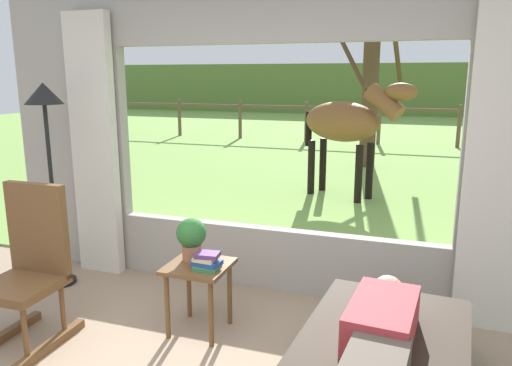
{
  "coord_description": "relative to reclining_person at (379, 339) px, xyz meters",
  "views": [
    {
      "loc": [
        1.19,
        -1.64,
        1.85
      ],
      "look_at": [
        0.0,
        1.8,
        1.05
      ],
      "focal_mm": 34.41,
      "sensor_mm": 36.0,
      "label": 1
    }
  ],
  "objects": [
    {
      "name": "side_table",
      "position": [
        -1.33,
        0.63,
        -0.1
      ],
      "size": [
        0.44,
        0.44,
        0.52
      ],
      "color": "brown",
      "rests_on": "ground_plane"
    },
    {
      "name": "floor_lamp_left",
      "position": [
        -2.9,
        0.99,
        0.92
      ],
      "size": [
        0.32,
        0.32,
        1.79
      ],
      "color": "black",
      "rests_on": "ground_plane"
    },
    {
      "name": "distant_hill_ridge",
      "position": [
        -1.04,
        22.27,
        0.68
      ],
      "size": [
        36.0,
        2.0,
        2.4
      ],
      "primitive_type": "cube",
      "color": "olive",
      "rests_on": "ground_plane"
    },
    {
      "name": "reclining_person",
      "position": [
        0.0,
        0.0,
        0.0
      ],
      "size": [
        0.39,
        1.44,
        0.22
      ],
      "rotation": [
        0.0,
        0.0,
        -0.08
      ],
      "color": "#B23338",
      "rests_on": "recliner_sofa"
    },
    {
      "name": "book_stack",
      "position": [
        -1.23,
        0.57,
        0.05
      ],
      "size": [
        0.21,
        0.17,
        0.12
      ],
      "color": "#337247",
      "rests_on": "side_table"
    },
    {
      "name": "curtain_panel_left",
      "position": [
        -2.73,
        1.39,
        0.68
      ],
      "size": [
        0.44,
        0.1,
        2.4
      ],
      "primitive_type": "cube",
      "color": "beige",
      "rests_on": "ground_plane"
    },
    {
      "name": "rocking_chair",
      "position": [
        -2.39,
        0.15,
        0.02
      ],
      "size": [
        0.49,
        0.69,
        1.12
      ],
      "rotation": [
        0.0,
        0.0,
        0.01
      ],
      "color": "brown",
      "rests_on": "ground_plane"
    },
    {
      "name": "horse",
      "position": [
        -0.97,
        4.99,
        0.63
      ],
      "size": [
        1.79,
        1.04,
        1.73
      ],
      "rotation": [
        0.0,
        0.0,
        -1.97
      ],
      "color": "brown",
      "rests_on": "outdoor_pasture_lawn"
    },
    {
      "name": "curtain_panel_right",
      "position": [
        0.65,
        1.39,
        0.68
      ],
      "size": [
        0.44,
        0.1,
        2.4
      ],
      "primitive_type": "cube",
      "color": "beige",
      "rests_on": "ground_plane"
    },
    {
      "name": "pasture_tree",
      "position": [
        -0.96,
        7.75,
        1.14
      ],
      "size": [
        1.41,
        1.37,
        3.54
      ],
      "color": "#4C3823",
      "rests_on": "outdoor_pasture_lawn"
    },
    {
      "name": "back_wall_with_window",
      "position": [
        -1.04,
        1.53,
        0.73
      ],
      "size": [
        5.2,
        0.12,
        2.55
      ],
      "color": "#9E998E",
      "rests_on": "ground_plane"
    },
    {
      "name": "potted_plant",
      "position": [
        -1.41,
        0.69,
        0.18
      ],
      "size": [
        0.22,
        0.22,
        0.32
      ],
      "color": "#9E6042",
      "rests_on": "side_table"
    },
    {
      "name": "outdoor_pasture_lawn",
      "position": [
        -1.04,
        12.43,
        -0.51
      ],
      "size": [
        36.0,
        21.68,
        0.02
      ],
      "primitive_type": "cube",
      "color": "#759E47",
      "rests_on": "ground_plane"
    },
    {
      "name": "pasture_fence_line",
      "position": [
        -1.04,
        11.2,
        0.22
      ],
      "size": [
        16.1,
        0.1,
        1.1
      ],
      "color": "brown",
      "rests_on": "outdoor_pasture_lawn"
    }
  ]
}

